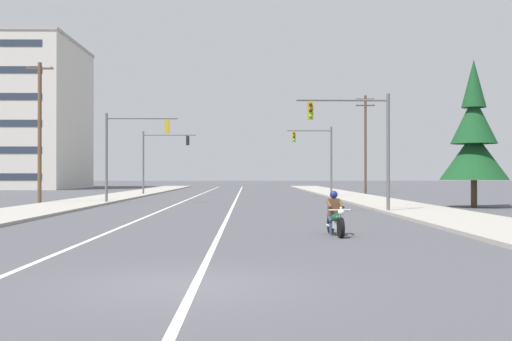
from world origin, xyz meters
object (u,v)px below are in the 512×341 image
(traffic_signal_mid_right, at_px, (319,151))
(traffic_signal_mid_left, at_px, (159,153))
(conifer_tree_right_verge_near, at_px, (474,140))
(traffic_signal_near_left, at_px, (127,144))
(traffic_signal_near_right, at_px, (362,134))
(utility_pole_right_far, at_px, (365,141))
(motorcycle_with_rider, at_px, (335,218))
(utility_pole_left_near, at_px, (40,131))

(traffic_signal_mid_right, height_order, traffic_signal_mid_left, same)
(conifer_tree_right_verge_near, bearing_deg, traffic_signal_near_left, 166.40)
(traffic_signal_near_right, relative_size, traffic_signal_mid_right, 1.00)
(traffic_signal_near_right, height_order, traffic_signal_mid_right, same)
(traffic_signal_near_right, relative_size, traffic_signal_mid_left, 1.00)
(traffic_signal_near_left, bearing_deg, traffic_signal_mid_left, 91.27)
(conifer_tree_right_verge_near, bearing_deg, traffic_signal_mid_left, 133.32)
(traffic_signal_mid_right, relative_size, utility_pole_right_far, 0.60)
(motorcycle_with_rider, xyz_separation_m, conifer_tree_right_verge_near, (10.87, 17.90, 3.54))
(traffic_signal_near_right, xyz_separation_m, utility_pole_left_near, (-19.89, 10.03, 0.85))
(traffic_signal_near_right, distance_m, conifer_tree_right_verge_near, 9.58)
(traffic_signal_mid_right, bearing_deg, utility_pole_left_near, -147.40)
(utility_pole_right_far, xyz_separation_m, conifer_tree_right_verge_near, (1.49, -27.89, -1.35))
(traffic_signal_mid_right, xyz_separation_m, conifer_tree_right_verge_near, (7.50, -17.39, 0.08))
(utility_pole_left_near, bearing_deg, traffic_signal_near_left, 8.38)
(motorcycle_with_rider, bearing_deg, traffic_signal_near_right, 76.07)
(motorcycle_with_rider, xyz_separation_m, traffic_signal_near_left, (-11.12, 23.21, 3.52))
(utility_pole_left_near, bearing_deg, conifer_tree_right_verge_near, -9.18)
(traffic_signal_near_right, bearing_deg, traffic_signal_near_left, 142.54)
(traffic_signal_near_left, bearing_deg, traffic_signal_near_right, -37.46)
(motorcycle_with_rider, distance_m, conifer_tree_right_verge_near, 21.24)
(conifer_tree_right_verge_near, bearing_deg, utility_pole_right_far, 93.06)
(traffic_signal_near_left, bearing_deg, utility_pole_right_far, 47.75)
(motorcycle_with_rider, bearing_deg, utility_pole_left_near, 126.94)
(traffic_signal_mid_left, xyz_separation_m, utility_pole_right_far, (20.91, 4.14, 1.35))
(utility_pole_left_near, bearing_deg, traffic_signal_mid_right, 32.60)
(motorcycle_with_rider, relative_size, conifer_tree_right_verge_near, 0.24)
(traffic_signal_near_right, distance_m, traffic_signal_mid_left, 32.73)
(motorcycle_with_rider, relative_size, traffic_signal_mid_right, 0.35)
(motorcycle_with_rider, xyz_separation_m, utility_pole_left_near, (-16.83, 22.37, 4.36))
(traffic_signal_near_left, xyz_separation_m, conifer_tree_right_verge_near, (21.99, -5.32, 0.02))
(traffic_signal_mid_right, relative_size, traffic_signal_mid_left, 1.00)
(traffic_signal_near_left, xyz_separation_m, traffic_signal_mid_left, (-0.41, 18.43, 0.01))
(traffic_signal_near_left, relative_size, traffic_signal_mid_right, 1.00)
(traffic_signal_near_right, height_order, utility_pole_right_far, utility_pole_right_far)
(utility_pole_left_near, bearing_deg, traffic_signal_near_right, -26.75)
(traffic_signal_mid_left, distance_m, utility_pole_right_far, 21.36)
(conifer_tree_right_verge_near, bearing_deg, motorcycle_with_rider, -121.28)
(traffic_signal_near_right, xyz_separation_m, traffic_signal_near_left, (-14.18, 10.87, 0.00))
(traffic_signal_mid_right, relative_size, conifer_tree_right_verge_near, 0.69)
(traffic_signal_mid_right, xyz_separation_m, traffic_signal_mid_left, (-14.90, 6.36, 0.08))
(utility_pole_left_near, bearing_deg, motorcycle_with_rider, -53.06)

